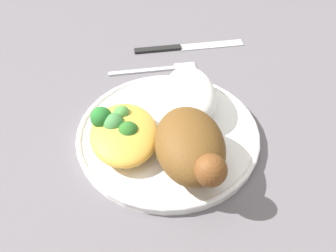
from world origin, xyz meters
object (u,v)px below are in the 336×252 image
Objects in this scene: roasted_chicken at (191,147)px; mac_cheese_with_broccoli at (122,132)px; fork at (158,69)px; plate at (168,135)px; rice_pile at (191,94)px; knife at (180,47)px.

mac_cheese_with_broccoli is at bearing -123.78° from roasted_chicken.
mac_cheese_with_broccoli is 0.78× the size of fork.
mac_cheese_with_broccoli is at bearing -82.81° from plate.
plate is 0.07m from roasted_chicken.
mac_cheese_with_broccoli is at bearing -62.13° from rice_pile.
fork is at bearing -163.95° from rice_pile.
fork is (-0.21, -0.01, -0.04)m from roasted_chicken.
rice_pile is at bearing 169.16° from roasted_chicken.
roasted_chicken is at bearing 2.92° from fork.
mac_cheese_with_broccoli is (0.05, -0.10, -0.01)m from rice_pile.
plate is at bearing -40.80° from rice_pile.
roasted_chicken is 0.90× the size of fork.
mac_cheese_with_broccoli is at bearing -23.02° from fork.
knife is (-0.27, 0.03, -0.04)m from roasted_chicken.
knife is at bearing 172.59° from roasted_chicken.
knife reaches higher than fork.
fork is at bearing 177.14° from plate.
fork is (-0.11, -0.03, -0.03)m from rice_pile.
fork is (-0.16, 0.07, -0.03)m from mac_cheese_with_broccoli.
plate is at bearing 97.19° from mac_cheese_with_broccoli.
knife is at bearing 140.46° from fork.
mac_cheese_with_broccoli is (-0.05, -0.08, -0.02)m from roasted_chicken.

